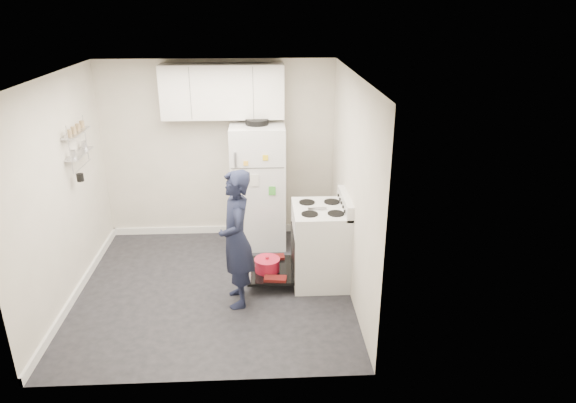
{
  "coord_description": "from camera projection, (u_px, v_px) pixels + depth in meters",
  "views": [
    {
      "loc": [
        0.6,
        -5.36,
        3.23
      ],
      "look_at": [
        0.89,
        0.13,
        1.05
      ],
      "focal_mm": 32.0,
      "sensor_mm": 36.0,
      "label": 1
    }
  ],
  "objects": [
    {
      "name": "wall_shelf_rack",
      "position": [
        78.0,
        144.0,
        5.9
      ],
      "size": [
        0.14,
        0.6,
        0.61
      ],
      "color": "#B2B2B7",
      "rests_on": "room"
    },
    {
      "name": "refrigerator",
      "position": [
        258.0,
        185.0,
        7.01
      ],
      "size": [
        0.72,
        0.74,
        1.77
      ],
      "color": "silver",
      "rests_on": "ground"
    },
    {
      "name": "room",
      "position": [
        207.0,
        193.0,
        5.71
      ],
      "size": [
        3.21,
        3.21,
        2.51
      ],
      "color": "black",
      "rests_on": "ground"
    },
    {
      "name": "electric_range",
      "position": [
        319.0,
        245.0,
        6.16
      ],
      "size": [
        0.66,
        0.76,
        1.1
      ],
      "color": "silver",
      "rests_on": "ground"
    },
    {
      "name": "person",
      "position": [
        236.0,
        239.0,
        5.59
      ],
      "size": [
        0.46,
        0.62,
        1.57
      ],
      "primitive_type": "imported",
      "rotation": [
        0.0,
        0.0,
        -1.42
      ],
      "color": "black",
      "rests_on": "ground"
    },
    {
      "name": "upper_cabinets",
      "position": [
        223.0,
        91.0,
        6.69
      ],
      "size": [
        1.6,
        0.33,
        0.7
      ],
      "primitive_type": "cube",
      "color": "silver",
      "rests_on": "room"
    },
    {
      "name": "open_oven_door",
      "position": [
        269.0,
        267.0,
        6.22
      ],
      "size": [
        0.55,
        0.7,
        0.23
      ],
      "color": "black",
      "rests_on": "ground"
    }
  ]
}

